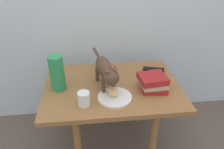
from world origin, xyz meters
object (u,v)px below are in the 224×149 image
Objects in this scene: bread_roll at (113,92)px; tv_remote at (153,70)px; cat at (106,70)px; candle_jar at (84,100)px; side_table at (112,93)px; book_stack at (153,82)px; green_vase at (57,73)px; plate at (114,97)px.

bread_roll is 0.53× the size of tv_remote.
cat reaches higher than bread_roll.
candle_jar is (-0.14, -0.16, -0.09)m from cat.
candle_jar is at bearing -133.70° from side_table.
book_stack reaches higher than candle_jar.
cat is 0.30m from green_vase.
cat is 5.58× the size of candle_jar.
bread_roll is (-0.00, 0.01, 0.03)m from plate.
tv_remote is at bearing 43.11° from plate.
green_vase reaches higher than candle_jar.
cat reaches higher than book_stack.
bread_roll is at bearing 18.14° from candle_jar.
tv_remote is (0.32, 0.30, 0.00)m from plate.
plate is at bearing -163.92° from book_stack.
book_stack reaches higher than plate.
bread_roll is 0.17× the size of cat.
side_table is 1.85× the size of cat.
side_table is at bearing 34.90° from cat.
book_stack is 2.25× the size of candle_jar.
side_table is at bearing 163.66° from book_stack.
book_stack is 0.60m from green_vase.
candle_jar is (-0.18, -0.19, 0.10)m from side_table.
candle_jar is at bearing -130.90° from cat.
cat reaches higher than plate.
plate is 2.40× the size of candle_jar.
cat is at bearing 109.49° from bread_roll.
side_table is 4.29× the size of plate.
plate reaches higher than side_table.
side_table is 0.28m from book_stack.
book_stack is at bearing -8.44° from cat.
green_vase is at bearing 179.82° from side_table.
cat is at bearing -145.10° from side_table.
side_table is 0.17m from bread_roll.
green_vase reaches higher than book_stack.
cat is (-0.04, -0.03, 0.20)m from side_table.
candle_jar reaches higher than plate.
bread_roll is 0.37m from green_vase.
book_stack is at bearing 12.97° from bread_roll.
candle_jar is (-0.43, -0.12, -0.01)m from book_stack.
bread_roll is at bearing -70.51° from cat.
tv_remote is (0.66, 0.15, -0.10)m from green_vase.
green_vase is at bearing 174.06° from cat.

